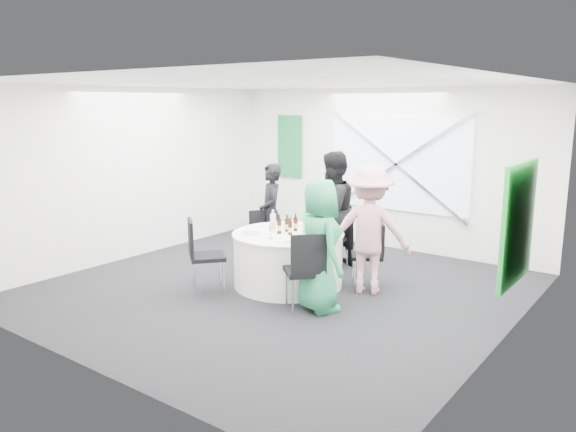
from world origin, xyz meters
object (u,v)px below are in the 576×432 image
Objects in this scene: chair_back_left at (263,233)px; chair_front_left at (200,250)px; chair_front_right at (306,265)px; clear_water_bottle at (273,223)px; chair_back at (335,231)px; person_woman_pink at (369,230)px; person_man_back_left at (271,213)px; chair_back_right at (373,250)px; green_water_bottle at (305,224)px; banquet_table at (288,259)px; person_woman_green at (320,246)px; person_man_back at (332,211)px.

chair_front_left reaches higher than chair_back_left.
chair_front_right is 3.27× the size of clear_water_bottle.
person_woman_pink is at bearing -35.66° from chair_back.
chair_back_left is 0.36m from person_man_back_left.
chair_back_right is at bearing -56.16° from chair_back_left.
person_woman_pink is 5.67× the size of green_water_bottle.
person_woman_green is at bearing -31.18° from banquet_table.
green_water_bottle reaches higher than chair_front_right.
banquet_table is at bearing -0.00° from person_woman_green.
chair_front_right is at bearing -94.16° from chair_back_left.
chair_front_right reaches higher than chair_back.
person_woman_green is (0.82, -1.59, -0.09)m from person_man_back.
person_woman_green is 5.29× the size of clear_water_bottle.
banquet_table is 0.90× the size of person_woman_pink.
chair_back is at bearing -27.81° from chair_back_left.
person_woman_green is (0.07, 0.18, 0.22)m from chair_front_right.
person_man_back is at bearing -115.65° from chair_front_right.
person_man_back_left reaches higher than chair_back.
chair_back_right is 1.23m from person_woman_green.
clear_water_bottle is at bearing -99.33° from chair_back_left.
clear_water_bottle reaches higher than banquet_table.
chair_front_right is at bearing -54.29° from green_water_bottle.
person_woman_pink reaches higher than chair_back.
person_woman_pink is (2.02, -0.21, 0.36)m from chair_back_left.
clear_water_bottle reaches higher than chair_back.
chair_back_left is at bearing -122.76° from chair_back_right.
chair_front_left reaches higher than chair_back.
banquet_table is at bearing -90.00° from chair_back_right.
chair_back_right is 1.08m from person_man_back.
clear_water_bottle is (-1.03, 0.66, 0.28)m from chair_front_right.
person_man_back_left is 1.33m from green_water_bottle.
green_water_bottle is at bearing 11.44° from person_man_back.
clear_water_bottle is (0.74, -0.67, 0.38)m from chair_back_left.
banquet_table is 0.55m from clear_water_bottle.
person_man_back_left is 1.14m from clear_water_bottle.
chair_back_left is at bearing -43.37° from chair_front_left.
chair_back_left is 2.82× the size of green_water_bottle.
person_woman_green reaches higher than person_man_back_left.
chair_back_right reaches higher than banquet_table.
chair_front_right is at bearing -41.46° from banquet_table.
chair_front_right is 1.95m from person_man_back.
chair_back is 1.07× the size of chair_back_right.
person_woman_pink is 5.56× the size of clear_water_bottle.
chair_back is 0.36m from person_man_back.
person_man_back is (0.02, -0.13, 0.34)m from chair_back.
clear_water_bottle reaches higher than chair_front_left.
chair_front_left is 0.58× the size of person_woman_pink.
person_woman_green reaches higher than banquet_table.
clear_water_bottle is at bearing 7.57° from person_woman_green.
person_woman_green reaches higher than chair_front_left.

